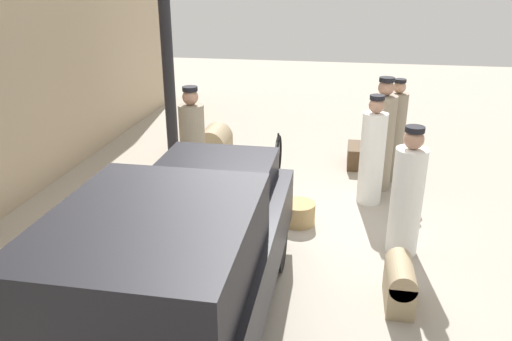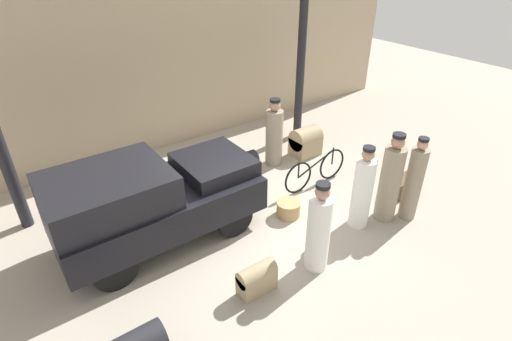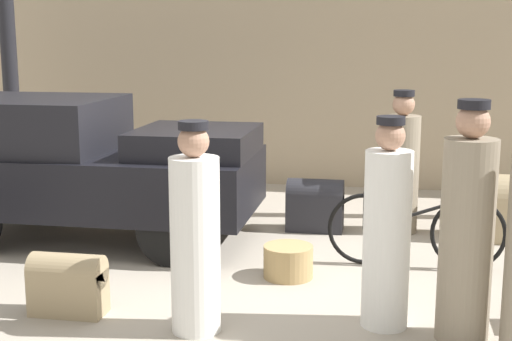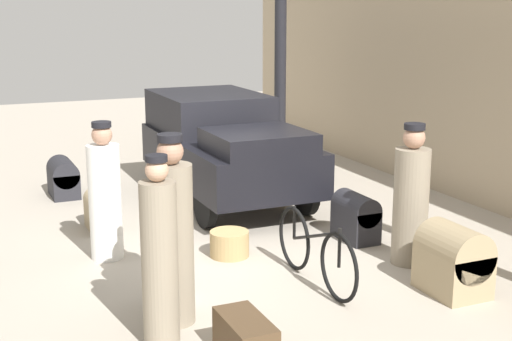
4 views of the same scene
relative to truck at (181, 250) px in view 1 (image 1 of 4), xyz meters
name	(u,v)px [view 1 (image 1 of 4)]	position (x,y,z in m)	size (l,w,h in m)	color
ground_plane	(268,242)	(1.88, -0.56, -0.91)	(30.00, 30.00, 0.00)	#A89E8E
canopy_pillar_right	(167,58)	(5.16, 1.90, 0.99)	(0.22, 0.22, 3.79)	black
truck	(181,250)	(0.00, 0.00, 0.00)	(3.67, 1.74, 1.64)	black
bicycle	(274,166)	(3.73, -0.37, -0.52)	(1.79, 0.04, 0.80)	black
wicker_basket	(298,213)	(2.50, -0.91, -0.75)	(0.49, 0.49, 0.32)	tan
porter_lifting_near_truck	(407,197)	(1.95, -2.30, -0.14)	(0.40, 0.40, 1.70)	white
porter_with_bicycle	(395,135)	(4.44, -2.35, -0.09)	(0.33, 0.33, 1.78)	gray
porter_carrying_trunk	(381,139)	(4.03, -2.10, -0.05)	(0.41, 0.41, 1.88)	gray
porter_standing_middle	(193,142)	(3.60, 0.98, -0.14)	(0.42, 0.42, 1.71)	gray
conductor_in_dark_uniform	(372,155)	(3.43, -1.94, -0.12)	(0.38, 0.38, 1.72)	white
trunk_umber_medium	(357,156)	(5.04, -1.77, -0.71)	(0.71, 0.35, 0.39)	#4C3823
suitcase_small_leather	(183,192)	(2.59, 0.86, -0.59)	(0.68, 0.38, 0.63)	#232328
trunk_barrel_dark	(400,282)	(0.79, -2.17, -0.63)	(0.63, 0.29, 0.53)	#9E8966
suitcase_tan_flat	(214,147)	(4.55, 0.87, -0.54)	(0.72, 0.56, 0.76)	#9E8966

